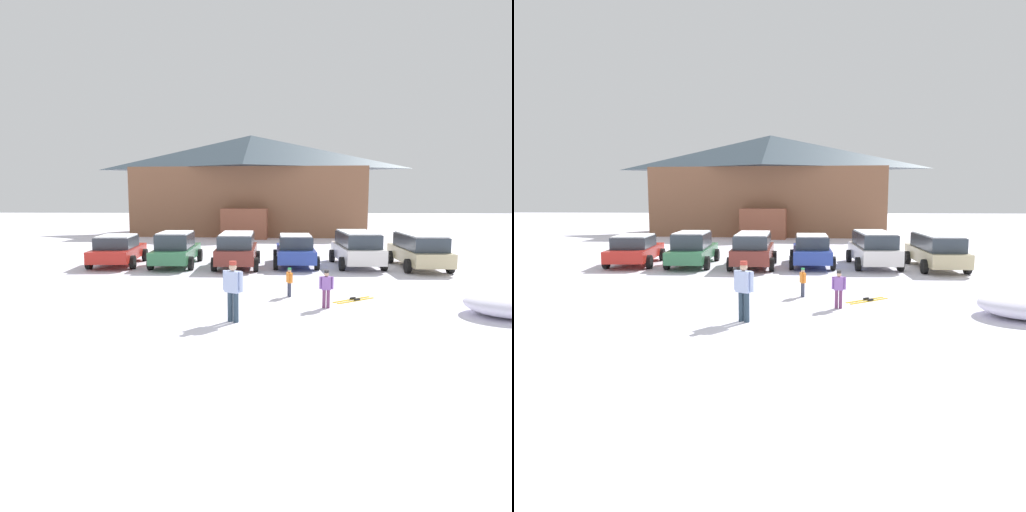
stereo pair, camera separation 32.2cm
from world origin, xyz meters
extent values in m
plane|color=white|center=(0.00, 0.00, 0.00)|extent=(160.00, 160.00, 0.00)
cube|color=brown|center=(-2.96, 32.13, 2.87)|extent=(19.87, 9.85, 5.75)
pyramid|color=#33424E|center=(-2.96, 32.13, 7.23)|extent=(20.50, 10.47, 2.97)
cube|color=brown|center=(-3.20, 26.74, 1.20)|extent=(3.68, 1.96, 2.40)
cube|color=red|center=(-8.54, 12.73, 0.60)|extent=(2.18, 4.45, 0.56)
cube|color=#2D3842|center=(-8.52, 12.52, 1.15)|extent=(1.81, 2.36, 0.55)
cube|color=white|center=(-8.52, 12.52, 1.46)|extent=(1.69, 2.24, 0.06)
cylinder|color=black|center=(-9.64, 14.00, 0.32)|extent=(0.26, 0.65, 0.64)
cylinder|color=black|center=(-7.62, 14.14, 0.32)|extent=(0.26, 0.65, 0.64)
cylinder|color=black|center=(-9.46, 11.32, 0.32)|extent=(0.26, 0.65, 0.64)
cylinder|color=black|center=(-7.43, 11.46, 0.32)|extent=(0.26, 0.65, 0.64)
cube|color=#306D45|center=(-5.62, 12.69, 0.60)|extent=(1.83, 4.78, 0.56)
cube|color=#2D3842|center=(-5.62, 12.46, 1.24)|extent=(1.57, 2.50, 0.72)
cube|color=white|center=(-5.62, 12.46, 1.63)|extent=(1.46, 2.37, 0.06)
cylinder|color=black|center=(-6.59, 14.15, 0.32)|extent=(0.23, 0.64, 0.64)
cylinder|color=black|center=(-4.72, 14.18, 0.32)|extent=(0.23, 0.64, 0.64)
cylinder|color=black|center=(-6.52, 11.20, 0.32)|extent=(0.23, 0.64, 0.64)
cylinder|color=black|center=(-4.66, 11.24, 0.32)|extent=(0.23, 0.64, 0.64)
cube|color=maroon|center=(-2.60, 12.26, 0.66)|extent=(1.79, 4.17, 0.68)
cube|color=#2D3842|center=(-2.60, 12.17, 1.29)|extent=(1.57, 3.17, 0.59)
cube|color=white|center=(-2.60, 12.17, 1.62)|extent=(1.46, 3.01, 0.06)
cylinder|color=black|center=(-3.56, 13.54, 0.32)|extent=(0.22, 0.64, 0.64)
cylinder|color=black|center=(-1.65, 13.55, 0.32)|extent=(0.22, 0.64, 0.64)
cylinder|color=black|center=(-3.55, 10.96, 0.32)|extent=(0.22, 0.64, 0.64)
cylinder|color=black|center=(-1.64, 10.97, 0.32)|extent=(0.22, 0.64, 0.64)
cube|color=#283F99|center=(0.19, 12.84, 0.61)|extent=(1.79, 4.26, 0.58)
cube|color=#2D3842|center=(0.20, 12.63, 1.19)|extent=(1.57, 2.22, 0.58)
cube|color=white|center=(0.20, 12.63, 1.51)|extent=(1.46, 2.11, 0.06)
cylinder|color=black|center=(-0.77, 14.15, 0.32)|extent=(0.22, 0.64, 0.64)
cylinder|color=black|center=(1.14, 14.16, 0.32)|extent=(0.22, 0.64, 0.64)
cylinder|color=black|center=(-0.75, 11.52, 0.32)|extent=(0.22, 0.64, 0.64)
cylinder|color=black|center=(1.15, 11.53, 0.32)|extent=(0.22, 0.64, 0.64)
cube|color=silver|center=(3.18, 12.80, 0.66)|extent=(1.96, 4.63, 0.69)
cube|color=#2D3842|center=(3.18, 12.70, 1.32)|extent=(1.70, 3.53, 0.63)
cube|color=white|center=(3.18, 12.70, 1.66)|extent=(1.59, 3.35, 0.06)
cylinder|color=black|center=(2.16, 14.17, 0.32)|extent=(0.25, 0.65, 0.64)
cylinder|color=black|center=(4.08, 14.25, 0.32)|extent=(0.25, 0.65, 0.64)
cylinder|color=black|center=(2.28, 11.34, 0.32)|extent=(0.25, 0.65, 0.64)
cylinder|color=black|center=(4.19, 11.42, 0.32)|extent=(0.25, 0.65, 0.64)
cube|color=tan|center=(5.99, 12.29, 0.63)|extent=(1.78, 4.82, 0.62)
cube|color=#2D3842|center=(5.99, 12.20, 1.26)|extent=(1.56, 3.66, 0.63)
cube|color=white|center=(5.99, 12.20, 1.60)|extent=(1.45, 3.48, 0.06)
cylinder|color=black|center=(5.04, 13.77, 0.32)|extent=(0.23, 0.64, 0.64)
cylinder|color=black|center=(6.90, 13.79, 0.32)|extent=(0.23, 0.64, 0.64)
cylinder|color=black|center=(5.08, 10.79, 0.32)|extent=(0.23, 0.64, 0.64)
cylinder|color=black|center=(6.94, 10.82, 0.32)|extent=(0.23, 0.64, 0.64)
cylinder|color=#3A3F51|center=(-0.32, 5.90, 0.24)|extent=(0.09, 0.09, 0.49)
cylinder|color=#3A3F51|center=(-0.28, 5.80, 0.24)|extent=(0.09, 0.09, 0.49)
cube|color=orange|center=(-0.30, 5.85, 0.66)|extent=(0.22, 0.27, 0.34)
cylinder|color=orange|center=(-0.35, 5.99, 0.67)|extent=(0.07, 0.07, 0.33)
cylinder|color=orange|center=(-0.24, 5.71, 0.67)|extent=(0.07, 0.07, 0.33)
sphere|color=tan|center=(-0.30, 5.85, 0.89)|extent=(0.12, 0.12, 0.12)
cylinder|color=green|center=(-0.30, 5.85, 0.96)|extent=(0.12, 0.12, 0.06)
cylinder|color=#6B3660|center=(0.71, 4.32, 0.29)|extent=(0.10, 0.10, 0.57)
cylinder|color=#6B3660|center=(0.84, 4.30, 0.29)|extent=(0.10, 0.10, 0.57)
cube|color=#8558A9|center=(0.77, 4.31, 0.77)|extent=(0.30, 0.20, 0.40)
cylinder|color=#8558A9|center=(0.60, 4.33, 0.78)|extent=(0.08, 0.08, 0.38)
cylinder|color=#8558A9|center=(0.95, 4.29, 0.78)|extent=(0.08, 0.08, 0.38)
sphere|color=tan|center=(0.77, 4.31, 1.05)|extent=(0.15, 0.15, 0.15)
cylinder|color=#2A2829|center=(0.77, 4.31, 1.13)|extent=(0.14, 0.14, 0.07)
cylinder|color=#2A3C4C|center=(-2.00, 2.71, 0.41)|extent=(0.15, 0.15, 0.82)
cylinder|color=#2A3C4C|center=(-1.84, 2.63, 0.41)|extent=(0.15, 0.15, 0.82)
cube|color=#A2B5DF|center=(-1.92, 2.67, 1.11)|extent=(0.47, 0.40, 0.58)
cylinder|color=#A2B5DF|center=(-2.15, 2.79, 1.12)|extent=(0.11, 0.11, 0.55)
cylinder|color=#A2B5DF|center=(-1.69, 2.55, 1.12)|extent=(0.11, 0.11, 0.55)
sphere|color=tan|center=(-1.92, 2.67, 1.50)|extent=(0.21, 0.21, 0.21)
cylinder|color=#AF362C|center=(-1.92, 2.67, 1.62)|extent=(0.20, 0.20, 0.10)
cube|color=gold|center=(1.86, 5.29, 0.01)|extent=(1.37, 0.99, 0.02)
cube|color=black|center=(1.90, 5.32, 0.05)|extent=(0.21, 0.18, 0.06)
cube|color=gold|center=(1.74, 5.46, 0.01)|extent=(1.37, 0.99, 0.02)
cube|color=black|center=(1.78, 5.49, 0.05)|extent=(0.21, 0.18, 0.06)
camera|label=1|loc=(-0.80, -9.35, 3.41)|focal=32.00mm
camera|label=2|loc=(-0.48, -9.33, 3.41)|focal=32.00mm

